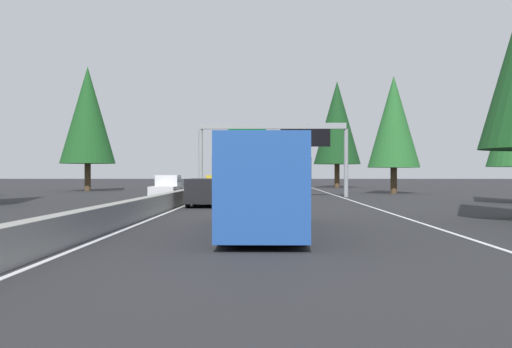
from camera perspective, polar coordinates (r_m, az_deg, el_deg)
The scene contains 16 objects.
ground_plane at distance 63.38m, azimuth -3.82°, elevation -1.75°, with size 320.00×320.00×0.00m, color #262628.
median_barrier at distance 83.32m, azimuth -2.87°, elevation -1.00°, with size 180.00×0.56×0.90m, color gray.
shoulder_stripe_right at distance 73.41m, azimuth 5.84°, elevation -1.49°, with size 160.00×0.16×0.01m, color silver.
shoulder_stripe_median at distance 73.32m, azimuth -2.97°, elevation -1.49°, with size 160.00×0.16×0.01m, color silver.
sign_gantry_overhead at distance 52.93m, azimuth 1.77°, elevation 3.29°, with size 0.50×12.68×6.26m.
bus_near_right at distance 21.47m, azimuth 0.63°, elevation -0.72°, with size 11.50×2.55×3.10m.
minivan_distant_a at distance 37.99m, azimuth -4.64°, elevation -1.53°, with size 5.00×1.95×1.69m.
pickup_mid_right at distance 48.30m, azimuth -3.46°, elevation -1.23°, with size 5.60×2.00×1.86m.
box_truck_distant_b at distance 120.71m, azimuth 2.72°, elevation -0.12°, with size 8.50×2.40×2.95m.
sedan_far_left at distance 73.68m, azimuth 1.20°, elevation -0.96°, with size 4.40×1.80×1.47m.
sedan_near_center at distance 119.09m, azimuth -0.78°, elevation -0.56°, with size 4.40×1.80×1.47m.
sedan_mid_center at distance 132.76m, azimuth 2.54°, elevation -0.50°, with size 4.40×1.80×1.47m.
oncoming_near at distance 52.01m, azimuth -8.13°, elevation -1.14°, with size 5.60×2.00×1.86m.
conifer_right_mid at distance 63.51m, azimuth 12.45°, elevation 4.68°, with size 5.15×5.15×11.70m.
conifer_right_far at distance 88.89m, azimuth 7.40°, elevation 4.66°, with size 6.59×6.59×14.98m.
conifer_left_mid at distance 73.98m, azimuth -15.11°, elevation 5.20°, with size 6.24×6.24×14.19m.
Camera 1 is at (-3.12, -5.31, 2.02)m, focal length 43.85 mm.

